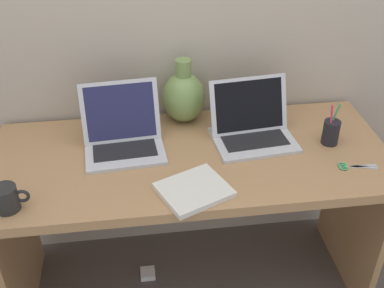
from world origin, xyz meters
The scene contains 11 objects.
ground_plane centered at (0.00, 0.00, 0.00)m, with size 6.00×6.00×0.00m, color #564C47.
back_wall centered at (0.00, 0.37, 1.20)m, with size 4.40×0.04×2.40m, color #BCAD99.
desk centered at (0.00, 0.00, 0.60)m, with size 1.56×0.66×0.76m.
laptop_left centered at (-0.26, 0.10, 0.82)m, with size 0.32×0.28×0.25m.
laptop_right centered at (0.26, 0.10, 0.82)m, with size 0.34×0.28×0.23m.
green_vase centered at (0.00, 0.27, 0.87)m, with size 0.18×0.18×0.28m.
notebook_stack centered at (-0.02, -0.23, 0.77)m, with size 0.23×0.20×0.02m, color silver.
coffee_mug centered at (-0.65, -0.23, 0.80)m, with size 0.12×0.08×0.09m.
pen_cup centered at (0.56, 0.01, 0.81)m, with size 0.07×0.07×0.18m.
scissors centered at (0.58, -0.16, 0.76)m, with size 0.15×0.06×0.01m.
power_brick centered at (-0.21, 0.07, 0.01)m, with size 0.07×0.07×0.03m, color white.
Camera 1 is at (-0.20, -1.51, 1.84)m, focal length 44.95 mm.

